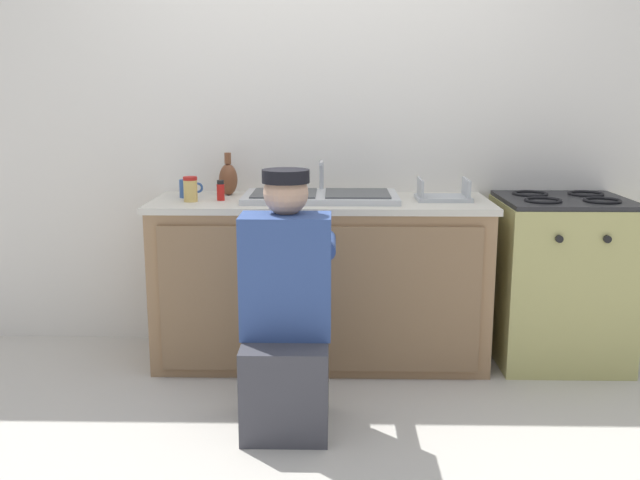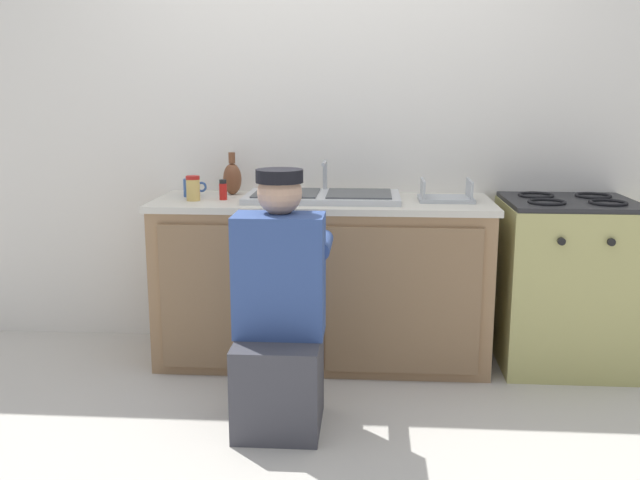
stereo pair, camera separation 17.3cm
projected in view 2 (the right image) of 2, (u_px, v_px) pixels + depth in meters
name	position (u px, v px, depth m)	size (l,w,h in m)	color
ground_plane	(319.00, 378.00, 3.60)	(12.00, 12.00, 0.00)	beige
back_wall	(327.00, 123.00, 3.98)	(6.00, 0.10, 2.50)	silver
counter_cabinet	(323.00, 284.00, 3.80)	(1.72, 0.62, 0.84)	#997551
countertop	(323.00, 203.00, 3.72)	(1.76, 0.62, 0.03)	beige
sink_double_basin	(323.00, 196.00, 3.71)	(0.80, 0.44, 0.19)	silver
stove_range	(565.00, 283.00, 3.71)	(0.66, 0.62, 0.89)	tan
plumber_person	(279.00, 322.00, 3.03)	(0.42, 0.61, 1.10)	#3F3F47
condiment_jar	(193.00, 188.00, 3.67)	(0.07, 0.07, 0.13)	#DBB760
vase_decorative	(232.00, 178.00, 3.89)	(0.10, 0.10, 0.23)	brown
spice_bottle_red	(223.00, 190.00, 3.70)	(0.04, 0.04, 0.10)	red
dish_rack_tray	(446.00, 196.00, 3.67)	(0.28, 0.22, 0.11)	#B2B7BC
coffee_mug	(192.00, 188.00, 3.82)	(0.13, 0.08, 0.09)	#335699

